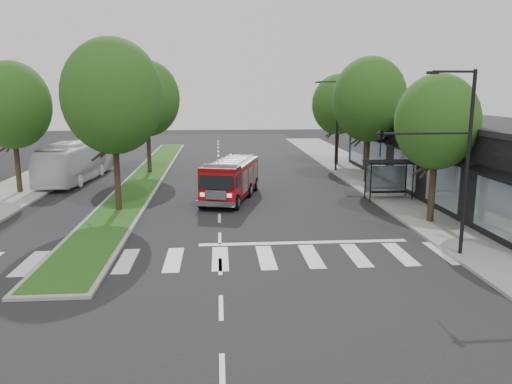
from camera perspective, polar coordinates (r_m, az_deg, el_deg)
ground at (r=24.69m, az=-4.16°, el=-5.33°), size 140.00×140.00×0.00m
sidewalk_right at (r=36.58m, az=15.73°, el=-0.07°), size 5.00×80.00×0.15m
sidewalk_left at (r=37.29m, az=-27.13°, el=-0.70°), size 5.00×80.00×0.15m
median at (r=42.65m, az=-12.38°, el=1.70°), size 3.00×50.00×0.15m
storefront_row at (r=37.98m, az=22.33°, el=3.63°), size 8.00×30.00×5.00m
bus_shelter at (r=34.09m, az=14.91°, el=2.51°), size 3.20×1.60×2.61m
tree_right_near at (r=28.15m, az=19.97°, el=7.50°), size 4.40×4.40×8.05m
tree_right_mid at (r=39.37m, az=12.85°, el=10.27°), size 5.60×5.60×9.72m
tree_right_far at (r=49.03m, az=9.35°, el=9.83°), size 5.00×5.00×8.73m
tree_median_near at (r=30.24m, az=-16.06°, el=10.45°), size 5.80×5.80×10.16m
tree_median_far at (r=44.05m, az=-12.38°, el=10.39°), size 5.60×5.60×9.72m
tree_left_mid at (r=38.29m, az=-26.12°, el=8.89°), size 5.20×5.20×9.16m
streetlight_right_near at (r=22.46m, az=21.12°, el=4.42°), size 4.08×0.22×8.00m
streetlight_right_far at (r=44.93m, az=9.06°, el=7.97°), size 2.11×0.20×8.00m
fire_engine at (r=33.25m, az=-2.89°, el=1.41°), size 4.35×8.29×2.76m
city_bus at (r=42.78m, az=-19.81°, el=3.37°), size 3.57×11.60×3.18m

